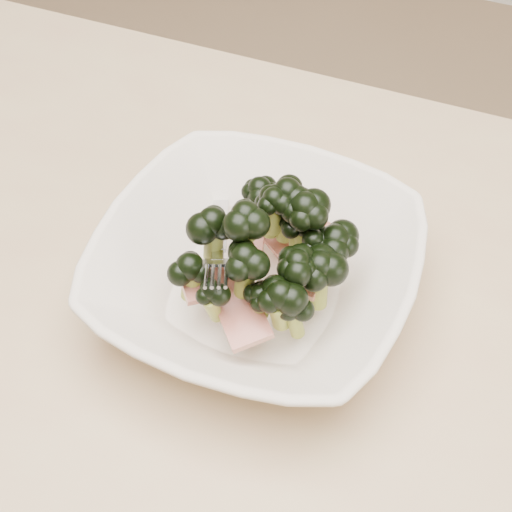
% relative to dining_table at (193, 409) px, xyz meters
% --- Properties ---
extents(dining_table, '(1.20, 0.80, 0.75)m').
position_rel_dining_table_xyz_m(dining_table, '(0.00, 0.00, 0.00)').
color(dining_table, tan).
rests_on(dining_table, ground).
extents(broccoli_dish, '(0.27, 0.27, 0.12)m').
position_rel_dining_table_xyz_m(broccoli_dish, '(0.03, 0.08, 0.14)').
color(broccoli_dish, beige).
rests_on(broccoli_dish, dining_table).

